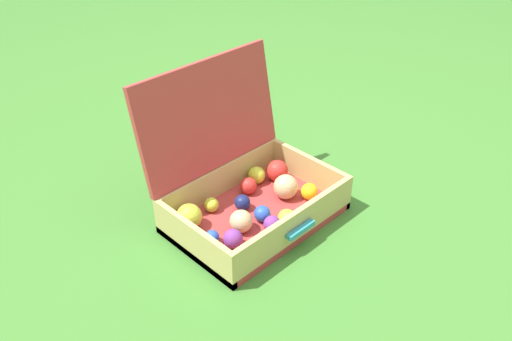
# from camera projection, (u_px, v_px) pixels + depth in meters

# --- Properties ---
(ground_plane) EXTENTS (16.00, 16.00, 0.00)m
(ground_plane) POSITION_uv_depth(u_px,v_px,m) (275.00, 215.00, 1.78)
(ground_plane) COLOR #3D7A2D
(open_suitcase) EXTENTS (0.54, 0.46, 0.48)m
(open_suitcase) POSITION_uv_depth(u_px,v_px,m) (245.00, 187.00, 1.73)
(open_suitcase) COLOR #B23838
(open_suitcase) RESTS_ON ground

